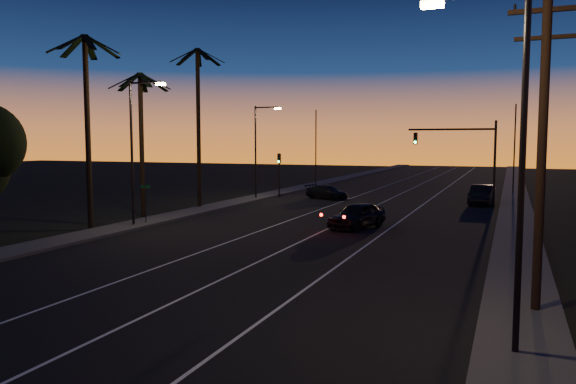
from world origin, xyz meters
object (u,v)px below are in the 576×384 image
at_px(lead_car, 357,215).
at_px(cross_car, 327,192).
at_px(utility_pole, 542,142).
at_px(right_car, 482,195).
at_px(signal_mast, 465,148).

bearing_deg(lead_car, cross_car, 113.88).
xyz_separation_m(utility_pole, right_car, (-3.07, 31.02, -4.49)).
height_order(utility_pole, signal_mast, utility_pole).
bearing_deg(signal_mast, lead_car, -108.28).
bearing_deg(signal_mast, utility_pole, -81.53).
xyz_separation_m(utility_pole, cross_car, (-16.49, 30.43, -4.68)).
relative_size(signal_mast, lead_car, 1.31).
bearing_deg(cross_car, lead_car, -66.12).
bearing_deg(cross_car, right_car, 2.52).
height_order(right_car, cross_car, right_car).
relative_size(utility_pole, right_car, 1.99).
relative_size(utility_pole, signal_mast, 1.41).
bearing_deg(utility_pole, signal_mast, 98.47).
distance_m(utility_pole, cross_car, 34.92).
xyz_separation_m(lead_car, cross_car, (-6.97, 15.74, -0.16)).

